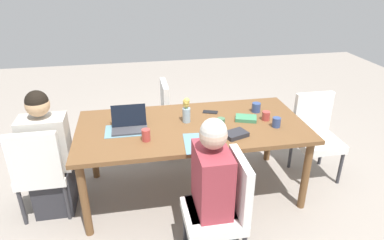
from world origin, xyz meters
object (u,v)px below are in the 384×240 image
object	(u,v)px
person_far_left_near	(212,199)
chair_head_right_left_mid	(41,168)
coffee_mug_far_left	(256,107)
phone_black	(210,112)
chair_head_left_right_near	(315,132)
book_blue_cover	(236,134)
chair_near_left_far	(175,114)
coffee_mug_centre_left	(146,135)
chair_far_left_near	(224,205)
flower_vase	(186,109)
book_red_cover	(246,118)
coffee_mug_near_right	(276,122)
laptop_head_right_left_mid	(129,125)
dining_table	(192,132)
person_head_right_left_mid	(49,160)
coffee_mug_near_left	(221,122)

from	to	relation	value
person_far_left_near	chair_head_right_left_mid	world-z (taller)	person_far_left_near
coffee_mug_far_left	phone_black	world-z (taller)	coffee_mug_far_left
chair_head_left_right_near	book_blue_cover	xyz separation A→B (m)	(1.03, 0.41, 0.28)
chair_near_left_far	coffee_mug_centre_left	distance (m)	1.18
chair_far_left_near	chair_near_left_far	size ratio (longest dim) A/B	1.00
flower_vase	chair_head_right_left_mid	bearing A→B (deg)	7.08
person_far_left_near	book_red_cover	bearing A→B (deg)	-122.77
chair_head_right_left_mid	coffee_mug_near_right	xyz separation A→B (m)	(-2.14, 0.09, 0.31)
laptop_head_right_left_mid	phone_black	size ratio (longest dim) A/B	2.13
dining_table	coffee_mug_far_left	bearing A→B (deg)	-165.68
person_head_right_left_mid	chair_head_left_right_near	world-z (taller)	person_head_right_left_mid
chair_head_right_left_mid	coffee_mug_near_right	world-z (taller)	chair_head_right_left_mid
book_red_cover	phone_black	bearing A→B (deg)	-18.96
coffee_mug_centre_left	coffee_mug_near_left	bearing A→B (deg)	-168.17
laptop_head_right_left_mid	chair_near_left_far	bearing A→B (deg)	-122.74
book_blue_cover	phone_black	bearing A→B (deg)	-99.49
dining_table	laptop_head_right_left_mid	world-z (taller)	laptop_head_right_left_mid
chair_head_left_right_near	coffee_mug_centre_left	distance (m)	1.87
book_blue_cover	chair_head_right_left_mid	bearing A→B (deg)	-26.74
person_head_right_left_mid	book_blue_cover	size ratio (longest dim) A/B	5.97
flower_vase	phone_black	size ratio (longest dim) A/B	1.65
dining_table	person_far_left_near	distance (m)	0.83
flower_vase	coffee_mug_far_left	world-z (taller)	flower_vase
dining_table	flower_vase	size ratio (longest dim) A/B	8.62
chair_near_left_far	coffee_mug_far_left	size ratio (longest dim) A/B	9.42
chair_head_left_right_near	phone_black	distance (m)	1.17
chair_far_left_near	coffee_mug_near_right	world-z (taller)	chair_far_left_near
chair_head_right_left_mid	chair_head_left_right_near	size ratio (longest dim) A/B	1.00
coffee_mug_near_right	coffee_mug_centre_left	bearing A→B (deg)	2.34
chair_near_left_far	chair_head_left_right_near	size ratio (longest dim) A/B	1.00
coffee_mug_near_left	book_blue_cover	xyz separation A→B (m)	(-0.08, 0.21, -0.02)
person_head_right_left_mid	book_red_cover	bearing A→B (deg)	-179.14
chair_head_left_right_near	book_red_cover	size ratio (longest dim) A/B	4.50
flower_vase	coffee_mug_near_left	world-z (taller)	flower_vase
dining_table	phone_black	xyz separation A→B (m)	(-0.24, -0.25, 0.08)
laptop_head_right_left_mid	chair_far_left_near	bearing A→B (deg)	126.51
person_far_left_near	coffee_mug_near_left	distance (m)	0.82
laptop_head_right_left_mid	coffee_mug_far_left	distance (m)	1.29
phone_black	coffee_mug_far_left	bearing A→B (deg)	11.95
chair_head_right_left_mid	laptop_head_right_left_mid	xyz separation A→B (m)	(-0.80, -0.11, 0.30)
coffee_mug_far_left	chair_near_left_far	bearing A→B (deg)	-41.25
coffee_mug_centre_left	book_red_cover	bearing A→B (deg)	-166.12
flower_vase	coffee_mug_centre_left	xyz separation A→B (m)	(0.40, 0.30, -0.08)
dining_table	coffee_mug_far_left	xyz separation A→B (m)	(-0.70, -0.18, 0.12)
coffee_mug_near_left	book_red_cover	xyz separation A→B (m)	(-0.28, -0.09, -0.02)
coffee_mug_near_right	phone_black	size ratio (longest dim) A/B	0.61
book_blue_cover	person_head_right_left_mid	bearing A→B (deg)	-29.52
person_far_left_near	phone_black	bearing A→B (deg)	-102.29
book_red_cover	book_blue_cover	size ratio (longest dim) A/B	1.00
chair_head_left_right_near	coffee_mug_near_right	bearing A→B (deg)	25.92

